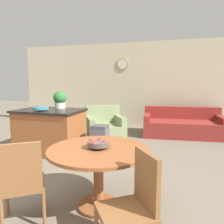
% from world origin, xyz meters
% --- Properties ---
extents(wall_back, '(8.00, 0.09, 2.70)m').
position_xyz_m(wall_back, '(-0.00, 5.42, 1.35)').
color(wall_back, beige).
rests_on(wall_back, ground_plane).
extents(dining_table, '(1.16, 1.16, 0.72)m').
position_xyz_m(dining_table, '(0.57, 0.71, 0.56)').
color(dining_table, brown).
rests_on(dining_table, ground_plane).
extents(dining_chair_near_left, '(0.59, 0.59, 0.91)m').
position_xyz_m(dining_chair_near_left, '(-0.04, 0.17, 0.50)').
color(dining_chair_near_left, brown).
rests_on(dining_chair_near_left, ground_plane).
extents(dining_chair_near_right, '(0.59, 0.59, 0.91)m').
position_xyz_m(dining_chair_near_right, '(1.11, 0.10, 0.50)').
color(dining_chair_near_right, brown).
rests_on(dining_chair_near_right, ground_plane).
extents(fruit_bowl, '(0.25, 0.25, 0.11)m').
position_xyz_m(fruit_bowl, '(0.57, 0.71, 0.78)').
color(fruit_bowl, '#4C4742').
rests_on(fruit_bowl, dining_table).
extents(kitchen_island, '(1.33, 0.91, 0.90)m').
position_xyz_m(kitchen_island, '(-1.12, 2.32, 0.45)').
color(kitchen_island, brown).
rests_on(kitchen_island, ground_plane).
extents(teal_bowl, '(0.31, 0.31, 0.07)m').
position_xyz_m(teal_bowl, '(-1.20, 2.14, 0.95)').
color(teal_bowl, teal).
rests_on(teal_bowl, kitchen_island).
extents(potted_plant, '(0.28, 0.28, 0.37)m').
position_xyz_m(potted_plant, '(-1.04, 2.61, 1.09)').
color(potted_plant, beige).
rests_on(potted_plant, kitchen_island).
extents(trash_bin, '(0.33, 0.30, 0.60)m').
position_xyz_m(trash_bin, '(-0.09, 2.50, 0.30)').
color(trash_bin, '#56565B').
rests_on(trash_bin, ground_plane).
extents(couch, '(2.18, 1.22, 0.76)m').
position_xyz_m(couch, '(1.54, 4.62, 0.27)').
color(couch, maroon).
rests_on(couch, ground_plane).
extents(armchair, '(1.21, 1.20, 0.85)m').
position_xyz_m(armchair, '(-0.35, 3.57, 0.29)').
color(armchair, gray).
rests_on(armchair, ground_plane).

